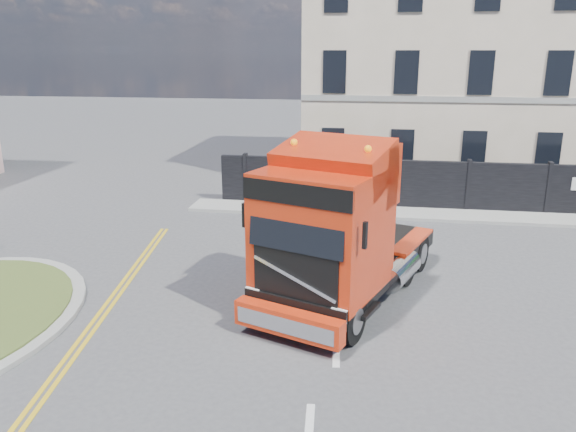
# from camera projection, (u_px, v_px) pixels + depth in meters

# --- Properties ---
(ground) EXTENTS (120.00, 120.00, 0.00)m
(ground) POSITION_uv_depth(u_px,v_px,m) (244.00, 292.00, 14.98)
(ground) COLOR #424244
(ground) RESTS_ON ground
(hoarding_fence) EXTENTS (18.80, 0.25, 2.00)m
(hoarding_fence) POSITION_uv_depth(u_px,v_px,m) (456.00, 187.00, 22.26)
(hoarding_fence) COLOR black
(hoarding_fence) RESTS_ON ground
(georgian_building) EXTENTS (12.30, 10.30, 12.80)m
(georgian_building) POSITION_uv_depth(u_px,v_px,m) (433.00, 59.00, 28.09)
(georgian_building) COLOR beige
(georgian_building) RESTS_ON ground
(pavement_far) EXTENTS (20.00, 1.60, 0.12)m
(pavement_far) POSITION_uv_depth(u_px,v_px,m) (442.00, 215.00, 21.76)
(pavement_far) COLOR gray
(pavement_far) RESTS_ON ground
(truck) EXTENTS (4.83, 7.33, 4.12)m
(truck) POSITION_uv_depth(u_px,v_px,m) (335.00, 237.00, 13.66)
(truck) COLOR black
(truck) RESTS_ON ground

